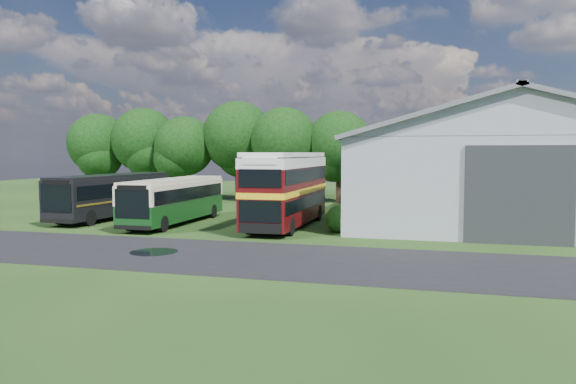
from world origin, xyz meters
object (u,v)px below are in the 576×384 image
(bus_green_single, at_px, (175,200))
(bus_maroon_double, at_px, (287,190))
(bus_dark_single, at_px, (112,195))
(storage_shed, at_px, (499,159))

(bus_green_single, bearing_deg, bus_maroon_double, 3.13)
(bus_dark_single, bearing_deg, storage_shed, 18.73)
(bus_green_single, distance_m, bus_dark_single, 5.82)
(storage_shed, relative_size, bus_green_single, 2.32)
(storage_shed, distance_m, bus_green_single, 22.58)
(bus_maroon_double, distance_m, bus_dark_single, 13.11)
(storage_shed, height_order, bus_green_single, storage_shed)
(bus_green_single, xyz_separation_m, bus_dark_single, (-5.63, 1.49, 0.09))
(storage_shed, height_order, bus_dark_single, storage_shed)
(bus_green_single, height_order, bus_dark_single, bus_dark_single)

